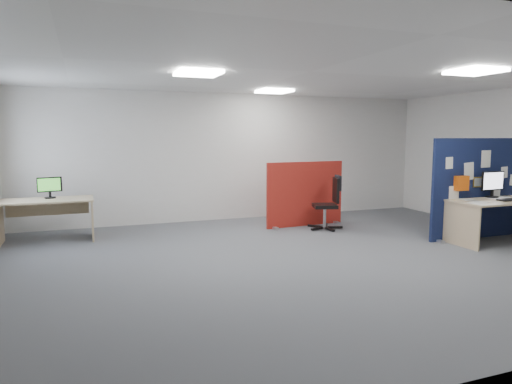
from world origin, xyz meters
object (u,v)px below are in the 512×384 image
object	(u,v)px
monitor_second	(50,187)
second_desk	(47,210)
main_desk	(501,209)
monitor_main	(493,183)
navy_divider	(480,189)
office_chair	(330,199)
red_divider	(305,194)

from	to	relation	value
monitor_second	second_desk	bearing A→B (deg)	-137.71
main_desk	monitor_main	size ratio (longest dim) A/B	3.59
navy_divider	monitor_second	world-z (taller)	navy_divider
office_chair	navy_divider	bearing A→B (deg)	-19.00
navy_divider	monitor_main	size ratio (longest dim) A/B	4.06
monitor_main	office_chair	size ratio (longest dim) A/B	0.51
navy_divider	red_divider	bearing A→B (deg)	139.03
main_desk	monitor_main	bearing A→B (deg)	84.22
main_desk	monitor_second	bearing A→B (deg)	158.52
main_desk	monitor_main	xyz separation A→B (m)	(0.02, 0.22, 0.42)
navy_divider	red_divider	distance (m)	3.17
monitor_main	second_desk	bearing A→B (deg)	155.94
navy_divider	office_chair	world-z (taller)	navy_divider
monitor_main	red_divider	xyz separation A→B (m)	(-2.52, 2.20, -0.35)
second_desk	monitor_second	xyz separation A→B (m)	(0.06, 0.09, 0.39)
navy_divider	main_desk	distance (m)	0.49
monitor_main	monitor_second	distance (m)	7.68
main_desk	second_desk	size ratio (longest dim) A/B	1.25
second_desk	monitor_main	bearing A→B (deg)	-19.11
monitor_main	monitor_second	xyz separation A→B (m)	(-7.23, 2.61, -0.05)
navy_divider	main_desk	world-z (taller)	navy_divider
red_divider	navy_divider	bearing A→B (deg)	-45.58
main_desk	monitor_main	world-z (taller)	monitor_main
red_divider	second_desk	distance (m)	4.77
monitor_second	office_chair	bearing A→B (deg)	-25.37
navy_divider	monitor_second	bearing A→B (deg)	160.71
main_desk	monitor_second	size ratio (longest dim) A/B	4.77
monitor_second	office_chair	distance (m)	5.09
navy_divider	second_desk	bearing A→B (deg)	161.47
navy_divider	main_desk	xyz separation A→B (m)	(0.11, -0.35, -0.31)
second_desk	monitor_second	bearing A→B (deg)	57.34
monitor_second	office_chair	xyz separation A→B (m)	(4.99, -0.91, -0.35)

